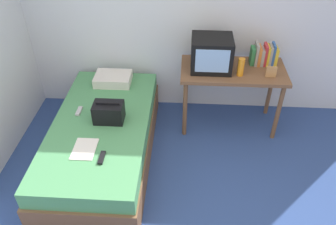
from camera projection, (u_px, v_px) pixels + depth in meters
The scene contains 12 objects.
wall_back at pixel (192, 7), 3.80m from camera, with size 5.20×0.10×2.60m, color silver.
bed at pixel (103, 140), 3.61m from camera, with size 1.00×2.00×0.50m.
desk at pixel (232, 77), 3.82m from camera, with size 1.16×0.60×0.77m.
tv at pixel (211, 53), 3.66m from camera, with size 0.44×0.39×0.36m.
water_bottle at pixel (241, 67), 3.59m from camera, with size 0.07×0.07×0.20m, color orange.
book_row at pixel (264, 55), 3.78m from camera, with size 0.29×0.17×0.25m.
picture_frame at pixel (271, 72), 3.59m from camera, with size 0.11×0.02×0.12m, color #B27F4C.
pillow at pixel (113, 79), 4.00m from camera, with size 0.42×0.31×0.11m, color silver.
handbag at pixel (109, 112), 3.41m from camera, with size 0.30×0.20×0.23m.
magazine at pixel (85, 149), 3.13m from camera, with size 0.21×0.29×0.01m, color white.
remote_dark at pixel (102, 158), 3.03m from camera, with size 0.04×0.16×0.02m, color black.
remote_silver at pixel (79, 111), 3.58m from camera, with size 0.04×0.14×0.02m, color #B7B7BC.
Camera 1 is at (-0.04, -1.75, 2.67)m, focal length 36.25 mm.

